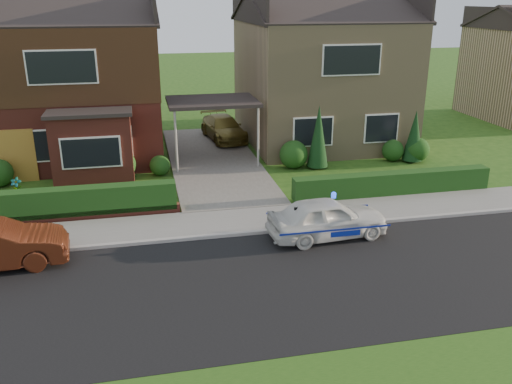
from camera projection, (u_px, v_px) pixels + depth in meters
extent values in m
plane|color=#214A13|center=(273.00, 283.00, 13.86)|extent=(120.00, 120.00, 0.00)
cube|color=black|center=(273.00, 283.00, 13.86)|extent=(60.00, 6.00, 0.02)
cube|color=#9E9993|center=(250.00, 233.00, 16.64)|extent=(60.00, 0.16, 0.12)
cube|color=slate|center=(243.00, 220.00, 17.61)|extent=(60.00, 2.00, 0.10)
cube|color=#666059|center=(214.00, 161.00, 23.94)|extent=(3.80, 12.00, 0.12)
cube|color=maroon|center=(76.00, 90.00, 24.58)|extent=(7.20, 8.00, 5.80)
cube|color=white|center=(29.00, 147.00, 21.09)|extent=(1.80, 0.08, 1.30)
cube|color=white|center=(112.00, 142.00, 21.72)|extent=(1.60, 0.08, 1.30)
cube|color=white|center=(62.00, 67.00, 20.38)|extent=(2.60, 0.08, 1.30)
cube|color=black|center=(73.00, 57.00, 24.09)|extent=(7.26, 8.06, 2.90)
cube|color=maroon|center=(93.00, 149.00, 20.97)|extent=(3.00, 1.40, 2.70)
cube|color=black|center=(89.00, 113.00, 20.48)|extent=(3.20, 1.60, 0.14)
cube|color=tan|center=(320.00, 82.00, 26.88)|extent=(7.20, 8.00, 5.80)
cube|color=white|center=(313.00, 132.00, 23.38)|extent=(1.80, 0.08, 1.30)
cube|color=white|center=(381.00, 128.00, 24.01)|extent=(1.60, 0.08, 1.30)
cube|color=white|center=(352.00, 60.00, 22.67)|extent=(2.60, 0.08, 1.30)
cube|color=black|center=(212.00, 101.00, 23.04)|extent=(3.80, 3.00, 0.14)
cylinder|color=gray|center=(176.00, 142.00, 21.88)|extent=(0.10, 0.10, 2.70)
cylinder|color=gray|center=(258.00, 138.00, 22.55)|extent=(0.10, 0.10, 2.70)
cube|color=brown|center=(6.00, 157.00, 21.02)|extent=(2.20, 0.10, 2.10)
cube|color=maroon|center=(60.00, 217.00, 17.52)|extent=(7.70, 0.25, 0.36)
cube|color=#1B3E13|center=(62.00, 221.00, 17.72)|extent=(7.50, 0.55, 0.90)
cube|color=#1B3E13|center=(391.00, 196.00, 19.92)|extent=(7.50, 0.55, 0.80)
sphere|color=#1B3E13|center=(119.00, 164.00, 21.39)|extent=(1.32, 1.32, 1.32)
sphere|color=#1B3E13|center=(160.00, 165.00, 22.06)|extent=(0.84, 0.84, 0.84)
sphere|color=#1B3E13|center=(294.00, 155.00, 22.92)|extent=(1.20, 1.20, 1.20)
sphere|color=#1B3E13|center=(393.00, 150.00, 23.97)|extent=(0.96, 0.96, 0.96)
sphere|color=#1B3E13|center=(417.00, 150.00, 23.87)|extent=(1.08, 1.08, 1.08)
cone|color=black|center=(318.00, 138.00, 22.70)|extent=(0.90, 0.90, 2.60)
cone|color=black|center=(414.00, 138.00, 23.64)|extent=(0.90, 0.90, 2.20)
imported|color=silver|center=(327.00, 218.00, 16.30)|extent=(1.75, 3.74, 1.24)
sphere|color=#193FF2|center=(334.00, 196.00, 16.10)|extent=(0.17, 0.17, 0.17)
cube|color=navy|center=(336.00, 230.00, 15.64)|extent=(3.34, 0.02, 0.05)
cube|color=navy|center=(319.00, 211.00, 16.99)|extent=(3.34, 0.01, 0.05)
ellipsoid|color=black|center=(296.00, 214.00, 15.92)|extent=(0.22, 0.17, 0.21)
sphere|color=white|center=(297.00, 215.00, 15.87)|extent=(0.11, 0.11, 0.11)
sphere|color=black|center=(297.00, 210.00, 15.85)|extent=(0.13, 0.13, 0.13)
cone|color=black|center=(295.00, 208.00, 15.83)|extent=(0.04, 0.04, 0.05)
cone|color=black|center=(298.00, 208.00, 15.85)|extent=(0.04, 0.04, 0.05)
imported|color=brown|center=(224.00, 128.00, 27.14)|extent=(2.13, 4.13, 1.15)
imported|color=gray|center=(17.00, 188.00, 19.56)|extent=(0.46, 0.36, 0.76)
imported|color=gray|center=(90.00, 195.00, 19.07)|extent=(0.47, 0.45, 0.68)
imported|color=gray|center=(11.00, 203.00, 18.11)|extent=(0.53, 0.53, 0.83)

